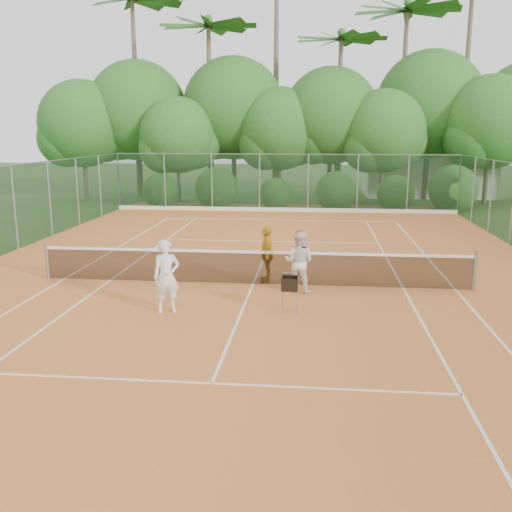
{
  "coord_description": "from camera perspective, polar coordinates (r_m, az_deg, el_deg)",
  "views": [
    {
      "loc": [
        1.67,
        -15.22,
        4.19
      ],
      "look_at": [
        0.21,
        -1.2,
        1.1
      ],
      "focal_mm": 40.0,
      "sensor_mm": 36.0,
      "label": 1
    }
  ],
  "objects": [
    {
      "name": "ground",
      "position": [
        15.87,
        -0.32,
        -2.94
      ],
      "size": [
        120.0,
        120.0,
        0.0
      ],
      "primitive_type": "plane",
      "color": "#294A1A",
      "rests_on": "ground"
    },
    {
      "name": "clay_court",
      "position": [
        15.87,
        -0.32,
        -2.91
      ],
      "size": [
        18.0,
        36.0,
        0.02
      ],
      "primitive_type": "cube",
      "color": "orange",
      "rests_on": "ground"
    },
    {
      "name": "club_building",
      "position": [
        39.99,
        16.65,
        7.99
      ],
      "size": [
        8.0,
        5.0,
        3.0
      ],
      "primitive_type": "cube",
      "color": "beige",
      "rests_on": "ground"
    },
    {
      "name": "tennis_net",
      "position": [
        15.74,
        -0.32,
        -1.07
      ],
      "size": [
        11.97,
        0.1,
        1.1
      ],
      "color": "gray",
      "rests_on": "clay_court"
    },
    {
      "name": "player_white",
      "position": [
        13.47,
        -8.94,
        -2.02
      ],
      "size": [
        0.74,
        0.63,
        1.72
      ],
      "primitive_type": "imported",
      "rotation": [
        0.0,
        0.0,
        0.42
      ],
      "color": "white",
      "rests_on": "clay_court"
    },
    {
      "name": "player_center_grp",
      "position": [
        15.02,
        4.32,
        -0.55
      ],
      "size": [
        0.92,
        0.8,
        1.66
      ],
      "color": "silver",
      "rests_on": "clay_court"
    },
    {
      "name": "player_yellow",
      "position": [
        16.02,
        1.1,
        0.17
      ],
      "size": [
        0.47,
        0.96,
        1.57
      ],
      "primitive_type": "imported",
      "rotation": [
        0.0,
        0.0,
        -1.47
      ],
      "color": "gold",
      "rests_on": "clay_court"
    },
    {
      "name": "ball_hopper",
      "position": [
        13.38,
        3.39,
        -2.83
      ],
      "size": [
        0.37,
        0.37,
        0.84
      ],
      "rotation": [
        0.0,
        0.0,
        0.27
      ],
      "color": "gray",
      "rests_on": "clay_court"
    },
    {
      "name": "stray_ball_a",
      "position": [
        25.71,
        -1.01,
        3.1
      ],
      "size": [
        0.07,
        0.07,
        0.07
      ],
      "primitive_type": "sphere",
      "color": "#D3EB36",
      "rests_on": "clay_court"
    },
    {
      "name": "stray_ball_b",
      "position": [
        27.98,
        1.74,
        3.86
      ],
      "size": [
        0.07,
        0.07,
        0.07
      ],
      "primitive_type": "sphere",
      "color": "gold",
      "rests_on": "clay_court"
    },
    {
      "name": "stray_ball_c",
      "position": [
        25.06,
        4.61,
        2.82
      ],
      "size": [
        0.07,
        0.07,
        0.07
      ],
      "primitive_type": "sphere",
      "color": "yellow",
      "rests_on": "clay_court"
    },
    {
      "name": "court_markings",
      "position": [
        15.86,
        -0.32,
        -2.86
      ],
      "size": [
        11.03,
        23.83,
        0.01
      ],
      "color": "white",
      "rests_on": "clay_court"
    },
    {
      "name": "fence_back",
      "position": [
        30.38,
        2.78,
        7.31
      ],
      "size": [
        18.07,
        0.07,
        3.0
      ],
      "color": "#19381E",
      "rests_on": "clay_court"
    },
    {
      "name": "tropical_treeline",
      "position": [
        35.45,
        5.71,
        13.8
      ],
      "size": [
        32.1,
        8.49,
        15.03
      ],
      "color": "brown",
      "rests_on": "ground"
    }
  ]
}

